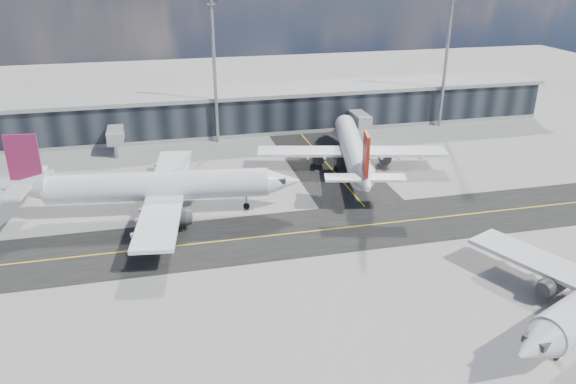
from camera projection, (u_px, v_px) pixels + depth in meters
name	position (u px, v px, depth m)	size (l,w,h in m)	color
ground	(262.00, 251.00, 73.20)	(300.00, 300.00, 0.00)	gray
taxiway_lanes	(274.00, 214.00, 83.64)	(180.00, 63.00, 0.03)	black
terminal_concourse	(214.00, 113.00, 120.80)	(152.00, 19.80, 8.80)	black
floodlight_masts	(214.00, 65.00, 110.08)	(102.50, 0.70, 28.90)	gray
airliner_af	(154.00, 187.00, 82.47)	(43.11, 36.87, 12.77)	white
airliner_redtail	(353.00, 149.00, 99.08)	(34.15, 39.75, 11.87)	white
baggage_tug	(150.00, 238.00, 74.70)	(2.88, 1.55, 1.77)	yellow
service_van	(352.00, 134.00, 118.25)	(2.40, 5.21, 1.45)	white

